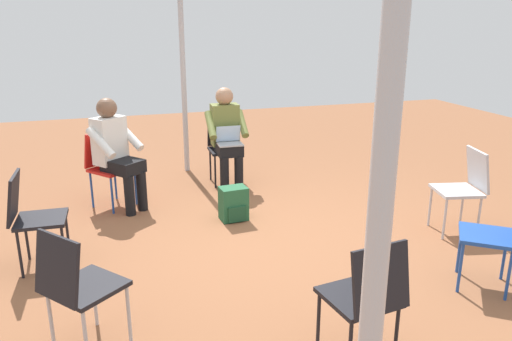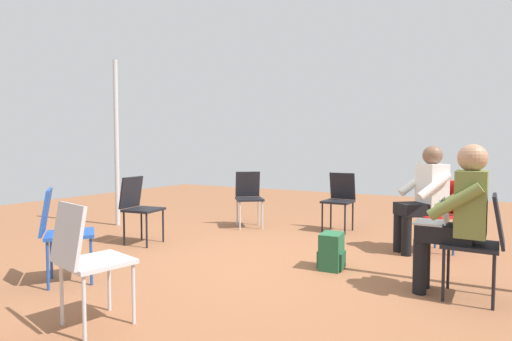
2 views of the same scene
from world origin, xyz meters
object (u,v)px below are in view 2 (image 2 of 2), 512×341
at_px(chair_northwest, 61,228).
at_px(chair_southeast, 437,210).
at_px(chair_north, 139,205).
at_px(chair_northeast, 249,195).
at_px(chair_east, 340,197).
at_px(person_in_white, 424,193).
at_px(backpack_near_laptop_user, 331,253).
at_px(chair_south, 481,239).
at_px(chair_west, 86,255).
at_px(person_with_laptop, 457,212).

distance_m(chair_northwest, chair_southeast, 3.99).
bearing_deg(chair_north, chair_northeast, 150.74).
distance_m(chair_northwest, chair_east, 3.77).
height_order(person_in_white, backpack_near_laptop_user, person_in_white).
bearing_deg(backpack_near_laptop_user, chair_east, 15.83).
bearing_deg(chair_north, person_in_white, 104.08).
relative_size(chair_south, person_in_white, 0.69).
height_order(chair_northwest, chair_east, same).
distance_m(chair_northeast, chair_northwest, 3.09).
bearing_deg(chair_south, chair_northeast, 63.40).
bearing_deg(backpack_near_laptop_user, chair_northeast, 51.35).
bearing_deg(chair_east, person_in_white, 150.97).
bearing_deg(chair_northeast, chair_south, 112.36).
bearing_deg(chair_northwest, chair_west, 11.29).
height_order(chair_northeast, chair_north, same).
bearing_deg(chair_west, chair_east, 96.18).
relative_size(chair_east, backpack_near_laptop_user, 2.36).
bearing_deg(person_in_white, chair_east, 20.05).
distance_m(chair_southeast, chair_south, 1.53).
relative_size(chair_northeast, person_in_white, 0.69).
bearing_deg(person_in_white, backpack_near_laptop_user, 108.92).
bearing_deg(chair_northwest, person_in_white, 83.22).
xyz_separation_m(chair_northwest, chair_southeast, (2.85, -2.80, 0.00)).
bearing_deg(chair_west, chair_south, 52.01).
xyz_separation_m(chair_northeast, person_with_laptop, (-1.69, -2.98, 0.20)).
relative_size(chair_southeast, person_with_laptop, 0.69).
bearing_deg(chair_north, chair_south, 81.15).
height_order(chair_east, backpack_near_laptop_user, chair_east).
relative_size(chair_east, person_in_white, 0.69).
height_order(chair_northwest, person_in_white, person_in_white).
distance_m(chair_south, person_in_white, 1.49).
distance_m(chair_northeast, chair_south, 3.58).
height_order(person_with_laptop, person_in_white, same).
xyz_separation_m(chair_northeast, person_in_white, (-0.34, -2.57, 0.20)).
xyz_separation_m(chair_north, chair_south, (-0.05, -3.79, 0.00)).
xyz_separation_m(chair_north, person_in_white, (1.31, -3.20, 0.20)).
xyz_separation_m(chair_north, person_with_laptop, (-0.04, -3.62, 0.20)).
distance_m(person_with_laptop, person_in_white, 1.41).
relative_size(chair_north, chair_east, 1.00).
height_order(chair_northeast, chair_south, same).
height_order(chair_southeast, person_in_white, person_in_white).
relative_size(chair_northwest, chair_south, 1.00).
bearing_deg(backpack_near_laptop_user, chair_west, 155.09).
relative_size(chair_west, chair_east, 1.00).
relative_size(chair_northwest, person_in_white, 0.69).
bearing_deg(chair_west, person_with_laptop, 54.30).
bearing_deg(backpack_near_laptop_user, chair_north, 93.93).
xyz_separation_m(chair_northeast, chair_southeast, (-0.24, -2.69, 0.00)).
bearing_deg(chair_south, chair_southeast, 19.05).
bearing_deg(person_in_white, chair_northeast, 43.31).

